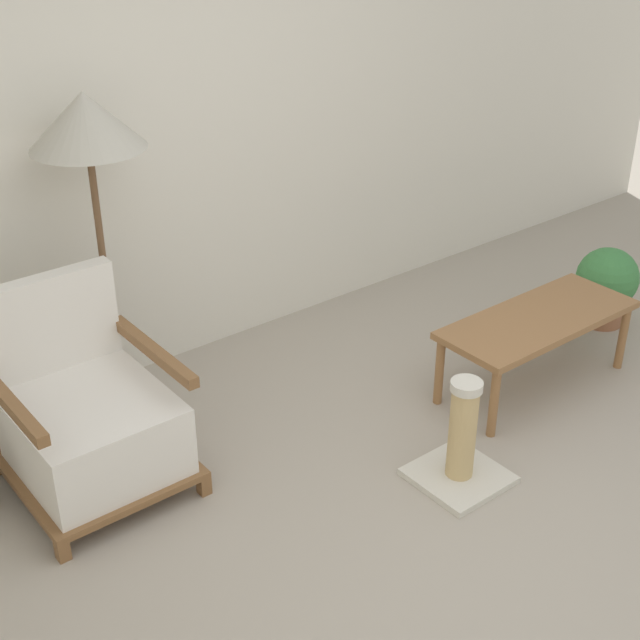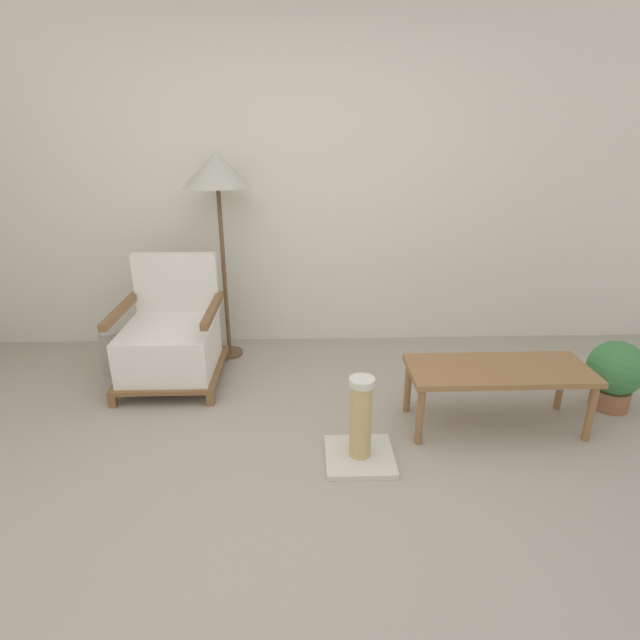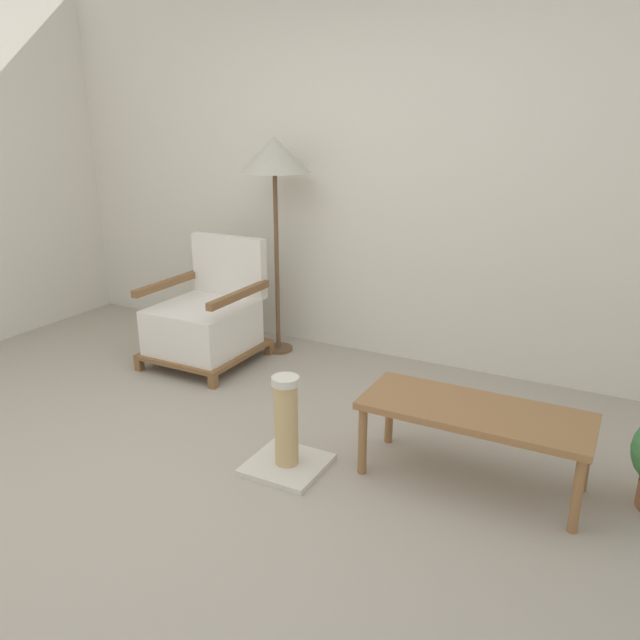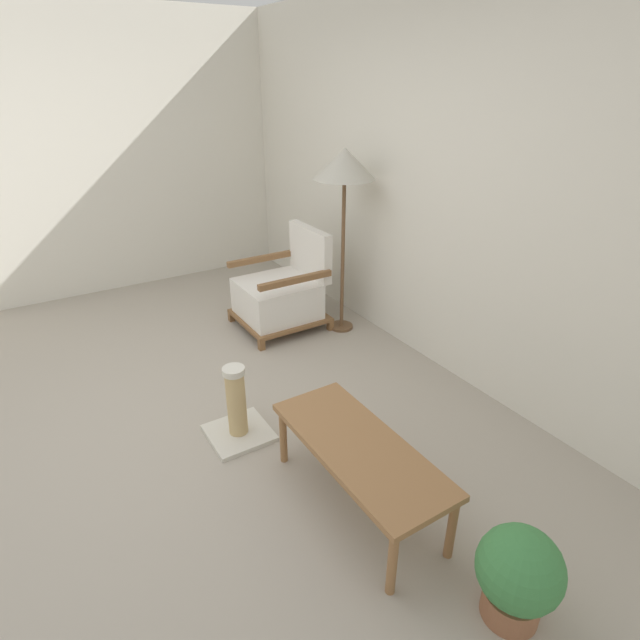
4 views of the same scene
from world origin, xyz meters
name	(u,v)px [view 4 (image 4 of 4)]	position (x,y,z in m)	size (l,w,h in m)	color
ground_plane	(158,433)	(0.00, 0.00, 0.00)	(14.00, 14.00, 0.00)	#A89E8E
wall_back	(429,185)	(0.00, 2.17, 1.35)	(8.00, 0.06, 2.70)	silver
wall_left	(112,157)	(-2.72, 0.50, 1.35)	(0.06, 8.00, 2.70)	silver
armchair	(282,293)	(-0.96, 1.42, 0.31)	(0.69, 0.74, 0.87)	brown
floor_lamp	(345,169)	(-0.62, 1.84, 1.41)	(0.50, 0.50, 1.57)	brown
coffee_table	(359,452)	(1.15, 0.75, 0.35)	(1.08, 0.43, 0.40)	olive
vase	(271,288)	(-1.44, 1.55, 0.17)	(0.15, 0.15, 0.34)	#9E998E
potted_plant	(518,574)	(2.00, 0.94, 0.25)	(0.35, 0.35, 0.46)	#935B3D
scratching_post	(237,413)	(0.29, 0.44, 0.17)	(0.38, 0.38, 0.50)	beige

